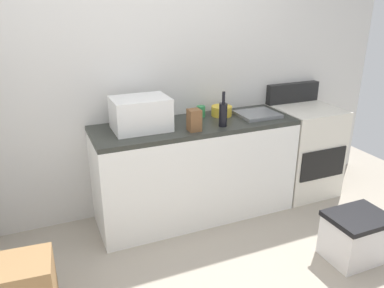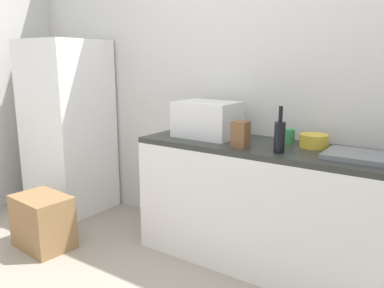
% 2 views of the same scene
% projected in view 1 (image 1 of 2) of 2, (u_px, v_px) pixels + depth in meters
% --- Properties ---
extents(wall_back, '(5.00, 0.10, 2.60)m').
position_uv_depth(wall_back, '(149.00, 73.00, 3.37)').
color(wall_back, silver).
rests_on(wall_back, ground_plane).
extents(kitchen_counter, '(1.80, 0.60, 0.90)m').
position_uv_depth(kitchen_counter, '(195.00, 170.00, 3.48)').
color(kitchen_counter, white).
rests_on(kitchen_counter, ground_plane).
extents(stove_oven, '(0.60, 0.61, 1.10)m').
position_uv_depth(stove_oven, '(303.00, 149.00, 3.93)').
color(stove_oven, silver).
rests_on(stove_oven, ground_plane).
extents(microwave, '(0.46, 0.34, 0.27)m').
position_uv_depth(microwave, '(141.00, 114.00, 3.11)').
color(microwave, white).
rests_on(microwave, kitchen_counter).
extents(sink_basin, '(0.36, 0.32, 0.03)m').
position_uv_depth(sink_basin, '(257.00, 114.00, 3.52)').
color(sink_basin, slate).
rests_on(sink_basin, kitchen_counter).
extents(wine_bottle, '(0.07, 0.07, 0.30)m').
position_uv_depth(wine_bottle, '(223.00, 114.00, 3.20)').
color(wine_bottle, black).
rests_on(wine_bottle, kitchen_counter).
extents(coffee_mug, '(0.08, 0.08, 0.10)m').
position_uv_depth(coffee_mug, '(201.00, 111.00, 3.48)').
color(coffee_mug, '#338C4C').
rests_on(coffee_mug, kitchen_counter).
extents(knife_block, '(0.10, 0.10, 0.18)m').
position_uv_depth(knife_block, '(194.00, 120.00, 3.10)').
color(knife_block, brown).
rests_on(knife_block, kitchen_counter).
extents(mixing_bowl, '(0.19, 0.19, 0.09)m').
position_uv_depth(mixing_bowl, '(222.00, 111.00, 3.52)').
color(mixing_bowl, gold).
rests_on(mixing_bowl, kitchen_counter).
extents(storage_bin, '(0.46, 0.36, 0.38)m').
position_uv_depth(storage_bin, '(356.00, 236.00, 2.95)').
color(storage_bin, silver).
rests_on(storage_bin, ground_plane).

